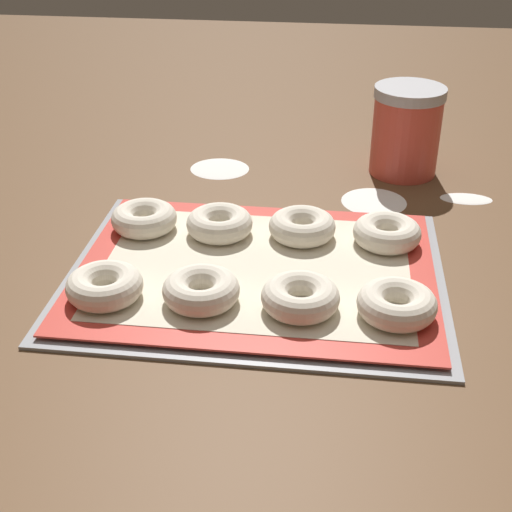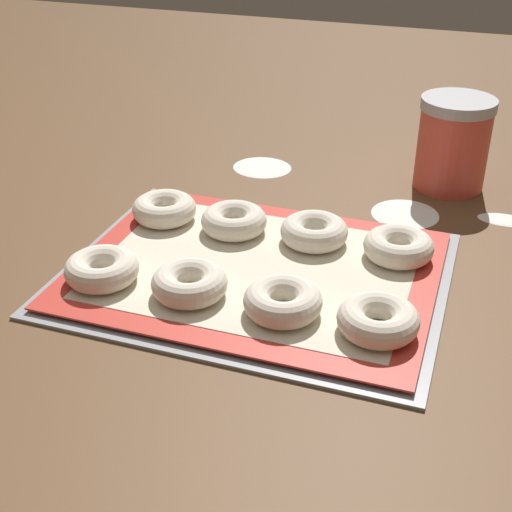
{
  "view_description": "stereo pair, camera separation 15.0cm",
  "coord_description": "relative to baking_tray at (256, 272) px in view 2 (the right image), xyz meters",
  "views": [
    {
      "loc": [
        0.1,
        -0.7,
        0.45
      ],
      "look_at": [
        0.01,
        0.02,
        0.03
      ],
      "focal_mm": 50.0,
      "sensor_mm": 36.0,
      "label": 1
    },
    {
      "loc": [
        0.25,
        -0.67,
        0.45
      ],
      "look_at": [
        0.01,
        0.02,
        0.03
      ],
      "focal_mm": 50.0,
      "sensor_mm": 36.0,
      "label": 2
    }
  ],
  "objects": [
    {
      "name": "ground_plane",
      "position": [
        -0.01,
        -0.02,
        -0.0
      ],
      "size": [
        2.8,
        2.8,
        0.0
      ],
      "primitive_type": "plane",
      "color": "brown"
    },
    {
      "name": "baking_tray",
      "position": [
        0.0,
        0.0,
        0.0
      ],
      "size": [
        0.44,
        0.35,
        0.01
      ],
      "color": "#93969B",
      "rests_on": "ground_plane"
    },
    {
      "name": "baking_mat",
      "position": [
        0.0,
        -0.0,
        0.01
      ],
      "size": [
        0.42,
        0.33,
        0.0
      ],
      "color": "red",
      "rests_on": "baking_tray"
    },
    {
      "name": "bagel_front_far_left",
      "position": [
        -0.16,
        -0.09,
        0.02
      ],
      "size": [
        0.09,
        0.09,
        0.03
      ],
      "color": "silver",
      "rests_on": "baking_mat"
    },
    {
      "name": "bagel_front_mid_left",
      "position": [
        -0.05,
        -0.08,
        0.02
      ],
      "size": [
        0.09,
        0.09,
        0.03
      ],
      "color": "silver",
      "rests_on": "baking_mat"
    },
    {
      "name": "bagel_front_mid_right",
      "position": [
        0.06,
        -0.08,
        0.02
      ],
      "size": [
        0.09,
        0.09,
        0.03
      ],
      "color": "silver",
      "rests_on": "baking_mat"
    },
    {
      "name": "bagel_front_far_right",
      "position": [
        0.16,
        -0.08,
        0.02
      ],
      "size": [
        0.09,
        0.09,
        0.03
      ],
      "color": "silver",
      "rests_on": "baking_mat"
    },
    {
      "name": "bagel_back_far_left",
      "position": [
        -0.16,
        0.08,
        0.02
      ],
      "size": [
        0.09,
        0.09,
        0.03
      ],
      "color": "silver",
      "rests_on": "baking_mat"
    },
    {
      "name": "bagel_back_mid_left",
      "position": [
        -0.06,
        0.08,
        0.02
      ],
      "size": [
        0.09,
        0.09,
        0.03
      ],
      "color": "silver",
      "rests_on": "baking_mat"
    },
    {
      "name": "bagel_back_mid_right",
      "position": [
        0.05,
        0.08,
        0.02
      ],
      "size": [
        0.09,
        0.09,
        0.03
      ],
      "color": "silver",
      "rests_on": "baking_mat"
    },
    {
      "name": "bagel_back_far_right",
      "position": [
        0.16,
        0.08,
        0.02
      ],
      "size": [
        0.09,
        0.09,
        0.03
      ],
      "color": "silver",
      "rests_on": "baking_mat"
    },
    {
      "name": "flour_canister",
      "position": [
        0.19,
        0.33,
        0.06
      ],
      "size": [
        0.11,
        0.11,
        0.14
      ],
      "color": "#DB4C3D",
      "rests_on": "ground_plane"
    },
    {
      "name": "flour_patch_near",
      "position": [
        0.28,
        0.25,
        -0.0
      ],
      "size": [
        0.07,
        0.04,
        0.0
      ],
      "color": "white",
      "rests_on": "ground_plane"
    },
    {
      "name": "flour_patch_far",
      "position": [
        0.14,
        0.22,
        -0.0
      ],
      "size": [
        0.09,
        0.09,
        0.0
      ],
      "color": "white",
      "rests_on": "ground_plane"
    },
    {
      "name": "flour_patch_side",
      "position": [
        -0.1,
        0.31,
        -0.0
      ],
      "size": [
        0.09,
        0.09,
        0.0
      ],
      "color": "white",
      "rests_on": "ground_plane"
    }
  ]
}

